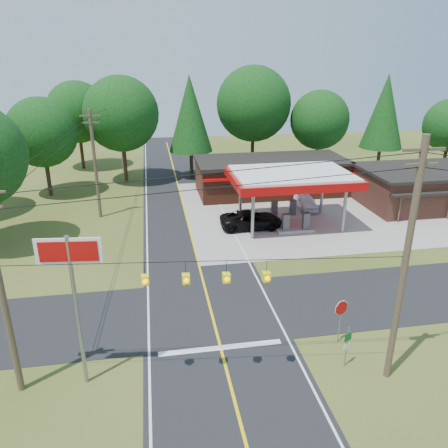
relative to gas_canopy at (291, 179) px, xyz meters
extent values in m
plane|color=#3D4C1B|center=(-9.00, -13.00, -4.27)|extent=(120.00, 120.00, 0.00)
cube|color=black|center=(-9.00, -13.00, -4.26)|extent=(8.00, 120.00, 0.02)
cube|color=black|center=(-9.00, -13.00, -4.25)|extent=(70.00, 7.00, 0.02)
cube|color=yellow|center=(-9.00, -13.00, -4.24)|extent=(0.15, 110.00, 0.00)
cylinder|color=gray|center=(-4.00, -2.50, -2.17)|extent=(0.28, 0.28, 4.20)
cylinder|color=gray|center=(-4.00, 2.50, -2.17)|extent=(0.28, 0.28, 4.20)
cylinder|color=gray|center=(4.00, -2.50, -2.17)|extent=(0.28, 0.28, 4.20)
cylinder|color=gray|center=(4.00, 2.50, -2.17)|extent=(0.28, 0.28, 4.20)
cube|color=#B1090A|center=(0.00, 0.00, 0.08)|extent=(10.60, 7.40, 0.70)
cube|color=white|center=(0.00, 0.00, 0.48)|extent=(10.00, 7.00, 0.25)
cube|color=#9E9B93|center=(0.00, -1.80, -4.14)|extent=(3.20, 0.90, 0.22)
cube|color=#3F3F44|center=(-0.90, -1.80, -3.32)|extent=(0.55, 0.45, 1.50)
cube|color=#3F3F44|center=(0.90, -1.80, -3.32)|extent=(0.55, 0.45, 1.50)
cube|color=#9E9B93|center=(0.00, 1.80, -4.14)|extent=(3.20, 0.90, 0.22)
cube|color=#3F3F44|center=(-0.90, 1.80, -3.32)|extent=(0.55, 0.45, 1.50)
cube|color=#3F3F44|center=(0.90, 1.80, -3.32)|extent=(0.55, 0.45, 1.50)
cube|color=#592919|center=(1.00, 10.00, -2.52)|extent=(16.00, 7.00, 3.50)
cube|color=black|center=(1.00, 10.00, -0.62)|extent=(16.40, 7.40, 0.30)
cube|color=#B1090A|center=(1.00, 6.40, -1.57)|extent=(16.00, 0.50, 0.25)
cylinder|color=#473828|center=(-1.50, -20.00, 1.48)|extent=(0.30, 0.30, 11.50)
cube|color=#473828|center=(-1.50, -20.00, 6.63)|extent=(1.80, 0.12, 0.12)
cube|color=#473828|center=(-1.50, -20.00, 6.03)|extent=(1.40, 0.12, 0.12)
cylinder|color=#473828|center=(-18.50, -18.00, 0.73)|extent=(0.30, 0.30, 10.00)
cylinder|color=#473828|center=(-17.00, 5.00, 0.73)|extent=(0.30, 0.30, 10.00)
cube|color=#473828|center=(-17.00, 5.00, 5.13)|extent=(1.80, 0.12, 0.12)
cube|color=#473828|center=(-17.00, 5.00, 4.53)|extent=(1.40, 0.12, 0.12)
cylinder|color=#473828|center=(-15.50, 22.00, 0.48)|extent=(0.30, 0.30, 9.50)
cube|color=#EAEF0C|center=(-12.55, -18.70, 1.23)|extent=(0.32, 0.32, 0.42)
cube|color=#EAEF0C|center=(-10.85, -18.90, 1.23)|extent=(0.32, 0.32, 0.42)
cube|color=#EAEF0C|center=(-9.15, -19.10, 1.23)|extent=(0.32, 0.32, 0.42)
cube|color=#EAEF0C|center=(-7.45, -19.30, 1.23)|extent=(0.32, 0.32, 0.42)
cylinder|color=#332316|center=(-23.00, 13.00, -2.29)|extent=(0.44, 0.44, 3.96)
sphere|color=#0E3410|center=(-23.00, 13.00, 2.55)|extent=(7.26, 7.26, 7.26)
cylinder|color=#332316|center=(-15.00, 17.00, -1.93)|extent=(0.44, 0.44, 4.68)
sphere|color=#0E3410|center=(-15.00, 17.00, 3.79)|extent=(8.58, 8.58, 8.58)
cylinder|color=#332316|center=(-7.00, 18.00, -2.11)|extent=(0.44, 0.44, 4.32)
cone|color=#0E3410|center=(-7.00, 18.00, 3.53)|extent=(5.28, 5.28, 9.00)
cylinder|color=#332316|center=(1.00, 19.00, -1.75)|extent=(0.44, 0.44, 5.04)
sphere|color=#0E3410|center=(1.00, 19.00, 4.41)|extent=(9.24, 9.24, 9.24)
cylinder|color=#332316|center=(9.00, 17.00, -2.29)|extent=(0.44, 0.44, 3.96)
sphere|color=#0E3410|center=(9.00, 17.00, 2.55)|extent=(7.26, 7.26, 7.26)
cylinder|color=#332316|center=(17.00, 16.00, -2.11)|extent=(0.44, 0.44, 4.32)
cone|color=#0E3410|center=(17.00, 16.00, 3.53)|extent=(5.28, 5.28, 9.00)
cylinder|color=#332316|center=(25.00, 14.00, -2.47)|extent=(0.44, 0.44, 3.60)
cylinder|color=#332316|center=(-21.00, 25.00, -2.11)|extent=(0.44, 0.44, 4.32)
sphere|color=#0E3410|center=(-21.00, 25.00, 3.17)|extent=(7.92, 7.92, 7.92)
imported|color=black|center=(-3.58, -0.27, -3.50)|extent=(5.58, 5.58, 1.53)
imported|color=white|center=(3.00, 4.00, -3.56)|extent=(4.31, 4.31, 1.42)
cylinder|color=gray|center=(-15.61, -18.00, -0.55)|extent=(0.18, 0.18, 7.43)
cube|color=white|center=(-15.61, -18.00, 2.48)|extent=(2.75, 0.38, 1.17)
cube|color=#B1090A|center=(-15.61, -18.05, 2.48)|extent=(2.42, 0.32, 0.90)
cylinder|color=gray|center=(-2.74, -17.11, -3.06)|extent=(0.07, 0.07, 2.41)
cylinder|color=gray|center=(-3.20, -19.00, -3.15)|extent=(0.06, 0.06, 2.23)
cube|color=#0C591E|center=(-3.20, -19.04, -2.55)|extent=(0.43, 0.21, 0.46)
cube|color=white|center=(-3.20, -19.04, -3.11)|extent=(0.43, 0.21, 0.30)
camera|label=1|loc=(-12.03, -35.30, 10.06)|focal=35.00mm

